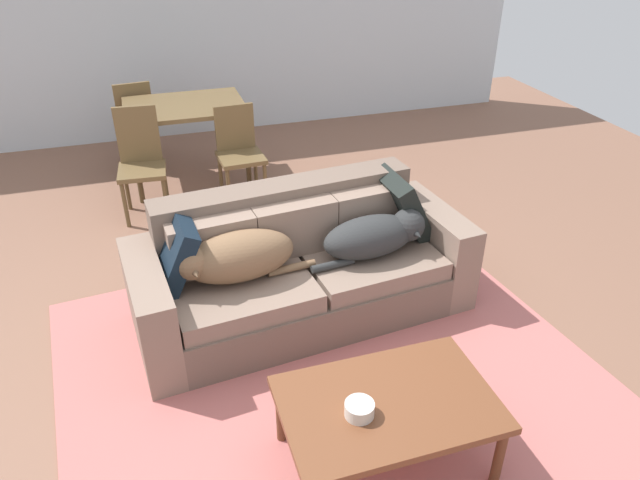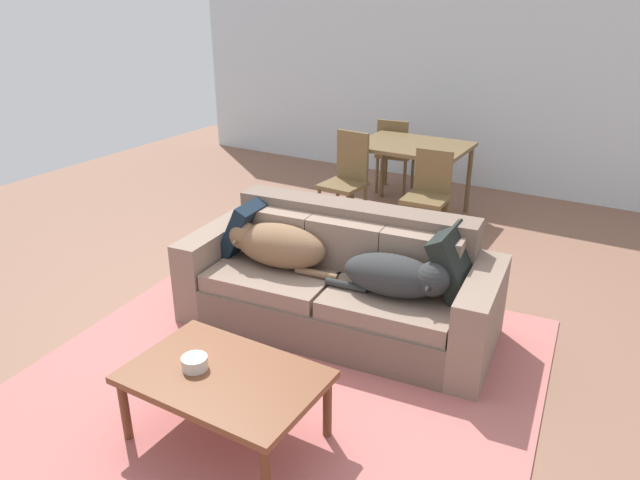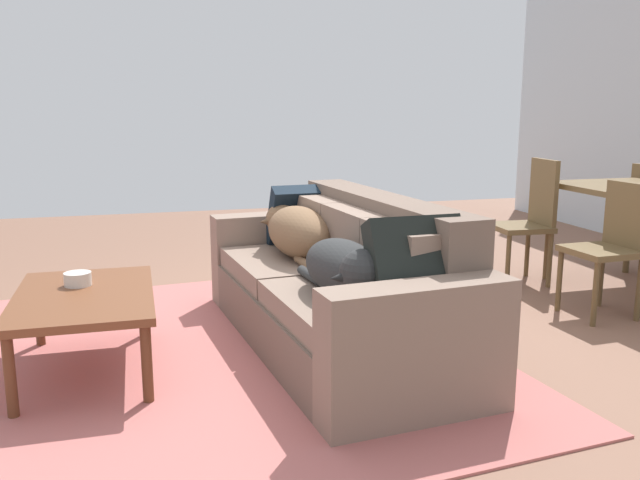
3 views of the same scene
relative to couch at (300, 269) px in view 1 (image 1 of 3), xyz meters
name	(u,v)px [view 1 (image 1 of 3)]	position (x,y,z in m)	size (l,w,h in m)	color
ground_plane	(277,331)	(-0.22, -0.20, -0.33)	(10.00, 10.00, 0.00)	brown
back_partition	(186,14)	(-0.22, 3.80, 1.02)	(8.00, 0.12, 2.70)	silver
area_rug	(340,388)	(0.01, -0.83, -0.32)	(3.09, 3.05, 0.01)	#BC6661
couch	(300,269)	(0.00, 0.00, 0.00)	(2.29, 1.10, 0.85)	brown
dog_on_left_cushion	(235,257)	(-0.45, -0.14, 0.26)	(0.88, 0.41, 0.31)	brown
dog_on_right_cushion	(376,235)	(0.49, -0.12, 0.24)	(0.82, 0.37, 0.29)	#2C2E2E
throw_pillow_by_left_arm	(174,253)	(-0.80, -0.03, 0.30)	(0.11, 0.43, 0.43)	black
throw_pillow_by_right_arm	(402,204)	(0.79, 0.13, 0.31)	(0.12, 0.45, 0.45)	black
coffee_table	(388,408)	(0.05, -1.37, 0.05)	(1.03, 0.68, 0.42)	brown
bowl_on_coffee_table	(359,409)	(-0.11, -1.41, 0.13)	(0.14, 0.14, 0.07)	silver
dining_table	(185,113)	(-0.46, 2.39, 0.37)	(1.12, 0.85, 0.78)	brown
dining_chair_near_left	(141,159)	(-0.92, 1.81, 0.19)	(0.43, 0.43, 0.95)	brown
dining_chair_near_right	(239,149)	(-0.06, 1.85, 0.16)	(0.42, 0.42, 0.87)	brown
dining_chair_far_left	(135,117)	(-0.92, 2.99, 0.17)	(0.44, 0.44, 0.89)	brown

